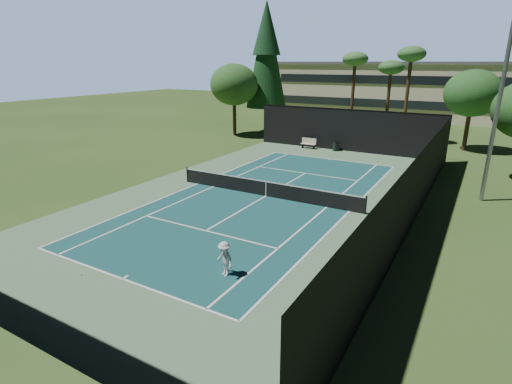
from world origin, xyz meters
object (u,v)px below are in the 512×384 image
(tennis_ball_c, at_px, (312,184))
(park_bench, at_px, (309,143))
(player, at_px, (225,259))
(tennis_ball_a, at_px, (81,275))
(tennis_ball_d, at_px, (212,176))
(trash_bin, at_px, (336,146))
(tennis_net, at_px, (266,188))
(tennis_ball_b, at_px, (265,177))

(tennis_ball_c, xyz_separation_m, park_bench, (-5.10, 11.39, 0.52))
(player, bearing_deg, tennis_ball_a, -127.22)
(park_bench, bearing_deg, tennis_ball_d, -99.87)
(tennis_ball_c, distance_m, trash_bin, 11.82)
(player, height_order, tennis_ball_d, player)
(tennis_net, relative_size, park_bench, 8.60)
(tennis_ball_b, relative_size, trash_bin, 0.07)
(tennis_net, distance_m, tennis_ball_d, 6.22)
(tennis_net, distance_m, trash_bin, 15.53)
(tennis_ball_c, bearing_deg, park_bench, 114.11)
(tennis_ball_b, bearing_deg, player, -67.66)
(park_bench, distance_m, trash_bin, 2.75)
(player, xyz_separation_m, tennis_ball_d, (-9.15, 11.76, -0.70))
(tennis_ball_b, bearing_deg, tennis_ball_d, -156.69)
(tennis_ball_b, bearing_deg, tennis_net, -60.42)
(tennis_ball_d, bearing_deg, tennis_net, -20.57)
(tennis_ball_c, bearing_deg, player, -82.56)
(player, distance_m, tennis_ball_d, 14.91)
(trash_bin, bearing_deg, park_bench, -176.16)
(tennis_net, xyz_separation_m, park_bench, (-3.51, 15.33, -0.01))
(park_bench, bearing_deg, trash_bin, 3.84)
(tennis_ball_c, bearing_deg, tennis_ball_a, -101.21)
(player, xyz_separation_m, park_bench, (-6.86, 24.91, -0.19))
(tennis_ball_c, bearing_deg, trash_bin, 101.51)
(tennis_ball_a, bearing_deg, trash_bin, 88.15)
(tennis_ball_c, height_order, tennis_ball_d, same)
(tennis_net, bearing_deg, tennis_ball_a, -97.63)
(tennis_net, distance_m, tennis_ball_b, 4.35)
(tennis_ball_c, xyz_separation_m, trash_bin, (-2.36, 11.57, 0.45))
(park_bench, bearing_deg, player, -74.60)
(trash_bin, bearing_deg, tennis_ball_c, -78.49)
(player, distance_m, trash_bin, 25.43)
(tennis_net, xyz_separation_m, tennis_ball_d, (-5.80, 2.18, -0.53))
(tennis_ball_c, relative_size, trash_bin, 0.06)
(tennis_ball_c, height_order, park_bench, park_bench)
(tennis_ball_a, bearing_deg, park_bench, 93.78)
(tennis_net, relative_size, tennis_ball_a, 194.94)
(tennis_net, height_order, tennis_ball_c, tennis_net)
(player, height_order, tennis_ball_a, player)
(tennis_ball_c, bearing_deg, tennis_net, -111.91)
(tennis_net, bearing_deg, tennis_ball_d, 159.43)
(player, relative_size, park_bench, 0.98)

